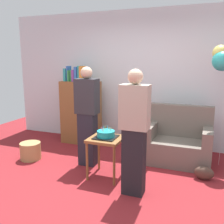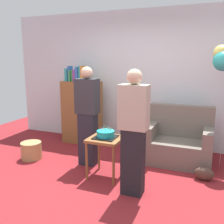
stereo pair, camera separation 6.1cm
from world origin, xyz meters
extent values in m
plane|color=maroon|center=(0.00, 0.00, 0.00)|extent=(8.00, 8.00, 0.00)
cube|color=silver|center=(0.00, 2.05, 1.35)|extent=(6.00, 0.10, 2.70)
cube|color=#6B6056|center=(0.81, 1.25, 0.20)|extent=(1.10, 0.70, 0.40)
cube|color=#6B6056|center=(0.81, 1.52, 0.68)|extent=(1.10, 0.16, 0.56)
cube|color=#6B6056|center=(0.34, 1.25, 0.52)|extent=(0.16, 0.70, 0.24)
cube|color=#6B6056|center=(1.28, 1.25, 0.52)|extent=(0.16, 0.70, 0.24)
cube|color=brown|center=(-1.23, 1.62, 0.65)|extent=(0.80, 0.36, 1.30)
cube|color=teal|center=(-1.54, 1.62, 1.43)|extent=(0.06, 0.19, 0.26)
cube|color=#3366B7|center=(-1.48, 1.62, 1.45)|extent=(0.03, 0.16, 0.31)
cube|color=#38934C|center=(-1.44, 1.62, 1.41)|extent=(0.03, 0.24, 0.22)
cube|color=#38934C|center=(-1.40, 1.62, 1.42)|extent=(0.05, 0.17, 0.23)
cube|color=#7F3D93|center=(-1.34, 1.62, 1.42)|extent=(0.05, 0.24, 0.24)
cube|color=#3366B7|center=(-1.28, 1.62, 1.45)|extent=(0.05, 0.24, 0.30)
cube|color=teal|center=(-1.22, 1.62, 1.46)|extent=(0.04, 0.18, 0.31)
cube|color=orange|center=(-1.17, 1.62, 1.45)|extent=(0.05, 0.21, 0.31)
cube|color=brown|center=(-0.12, 0.31, 0.59)|extent=(0.48, 0.48, 0.04)
cylinder|color=brown|center=(-0.33, 0.10, 0.29)|extent=(0.04, 0.04, 0.57)
cylinder|color=brown|center=(0.09, 0.10, 0.29)|extent=(0.04, 0.04, 0.57)
cylinder|color=brown|center=(-0.33, 0.52, 0.29)|extent=(0.04, 0.04, 0.57)
cylinder|color=brown|center=(0.09, 0.52, 0.29)|extent=(0.04, 0.04, 0.57)
cube|color=black|center=(-0.12, 0.31, 0.62)|extent=(0.32, 0.32, 0.02)
cylinder|color=teal|center=(-0.12, 0.31, 0.67)|extent=(0.26, 0.26, 0.09)
cylinder|color=#66B2E5|center=(-0.05, 0.31, 0.74)|extent=(0.01, 0.01, 0.05)
cylinder|color=#F2CC4C|center=(-0.06, 0.36, 0.74)|extent=(0.01, 0.01, 0.05)
cylinder|color=#66B2E5|center=(-0.09, 0.37, 0.74)|extent=(0.01, 0.01, 0.05)
cylinder|color=#66B2E5|center=(-0.13, 0.40, 0.75)|extent=(0.01, 0.01, 0.06)
cylinder|color=#F2CC4C|center=(-0.16, 0.37, 0.75)|extent=(0.01, 0.01, 0.06)
cylinder|color=#66B2E5|center=(-0.17, 0.35, 0.75)|extent=(0.01, 0.01, 0.06)
cylinder|color=#EA668C|center=(-0.20, 0.31, 0.74)|extent=(0.01, 0.01, 0.05)
cylinder|color=#EA668C|center=(-0.18, 0.28, 0.75)|extent=(0.01, 0.01, 0.06)
cylinder|color=#EA668C|center=(-0.15, 0.26, 0.74)|extent=(0.01, 0.01, 0.05)
cylinder|color=#F2CC4C|center=(-0.13, 0.24, 0.75)|extent=(0.01, 0.01, 0.06)
cylinder|color=#66B2E5|center=(-0.08, 0.23, 0.75)|extent=(0.01, 0.01, 0.06)
cylinder|color=#F2CC4C|center=(-0.06, 0.28, 0.75)|extent=(0.01, 0.01, 0.06)
cube|color=#23232D|center=(-0.58, 0.63, 0.44)|extent=(0.28, 0.20, 0.88)
cube|color=#2D2D33|center=(-0.58, 0.63, 1.16)|extent=(0.36, 0.22, 0.56)
sphere|color=#D1A889|center=(-0.58, 0.63, 1.53)|extent=(0.19, 0.19, 0.19)
cube|color=black|center=(0.40, 0.00, 0.44)|extent=(0.28, 0.20, 0.88)
cube|color=#B2A893|center=(0.40, 0.00, 1.16)|extent=(0.36, 0.22, 0.56)
sphere|color=#D1A889|center=(0.40, 0.00, 1.53)|extent=(0.19, 0.19, 0.19)
cylinder|color=#A88451|center=(-1.64, 0.47, 0.15)|extent=(0.36, 0.36, 0.30)
ellipsoid|color=#473328|center=(1.26, 0.74, 0.10)|extent=(0.28, 0.14, 0.20)
cylinder|color=silver|center=(1.48, 1.41, 0.88)|extent=(0.00, 0.00, 1.76)
sphere|color=#2DADA8|center=(1.40, 1.40, 1.72)|extent=(0.32, 0.32, 0.32)
sphere|color=#E5D666|center=(1.37, 1.46, 1.84)|extent=(0.25, 0.25, 0.25)
camera|label=1|loc=(1.25, -2.98, 1.74)|focal=40.60mm
camera|label=2|loc=(1.30, -2.96, 1.74)|focal=40.60mm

